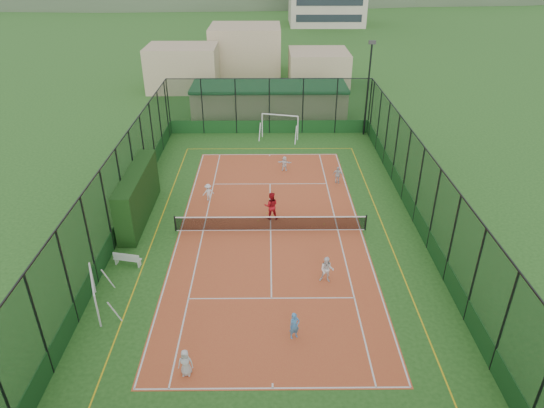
% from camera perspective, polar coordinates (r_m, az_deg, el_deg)
% --- Properties ---
extents(ground, '(300.00, 300.00, 0.00)m').
position_cam_1_polar(ground, '(29.65, -0.16, -3.12)').
color(ground, '#24541C').
rests_on(ground, ground).
extents(court_slab, '(11.17, 23.97, 0.01)m').
position_cam_1_polar(court_slab, '(29.64, -0.16, -3.11)').
color(court_slab, '#B93F29').
rests_on(court_slab, ground).
extents(tennis_net, '(11.67, 0.12, 1.06)m').
position_cam_1_polar(tennis_net, '(29.37, -0.16, -2.24)').
color(tennis_net, black).
rests_on(tennis_net, ground).
extents(perimeter_fence, '(18.12, 34.12, 5.00)m').
position_cam_1_polar(perimeter_fence, '(28.41, -0.17, 1.17)').
color(perimeter_fence, black).
rests_on(perimeter_fence, ground).
extents(floodlight_ne, '(0.60, 0.26, 8.25)m').
position_cam_1_polar(floodlight_ne, '(44.22, 11.20, 13.08)').
color(floodlight_ne, black).
rests_on(floodlight_ne, ground).
extents(clubhouse, '(15.20, 7.20, 3.15)m').
position_cam_1_polar(clubhouse, '(49.24, -0.34, 12.10)').
color(clubhouse, tan).
rests_on(clubhouse, ground).
extents(hedge_left, '(1.08, 7.21, 3.15)m').
position_cam_1_polar(hedge_left, '(31.45, -15.49, 1.04)').
color(hedge_left, black).
rests_on(hedge_left, ground).
extents(white_bench, '(1.57, 0.73, 0.85)m').
position_cam_1_polar(white_bench, '(27.56, -16.65, -6.16)').
color(white_bench, white).
rests_on(white_bench, ground).
extents(futsal_goal_near, '(2.86, 1.79, 1.78)m').
position_cam_1_polar(futsal_goal_near, '(24.77, -20.12, -9.89)').
color(futsal_goal_near, white).
rests_on(futsal_goal_near, ground).
extents(futsal_goal_far, '(3.47, 1.77, 2.15)m').
position_cam_1_polar(futsal_goal_far, '(43.38, 0.93, 9.08)').
color(futsal_goal_far, white).
rests_on(futsal_goal_far, ground).
extents(child_near_left, '(0.62, 0.41, 1.25)m').
position_cam_1_polar(child_near_left, '(20.83, -10.14, -17.91)').
color(child_near_left, silver).
rests_on(child_near_left, court_slab).
extents(child_near_mid, '(0.58, 0.49, 1.33)m').
position_cam_1_polar(child_near_mid, '(22.01, 2.66, -14.11)').
color(child_near_mid, '#4A90D2').
rests_on(child_near_mid, court_slab).
extents(child_near_right, '(0.81, 0.69, 1.47)m').
position_cam_1_polar(child_near_right, '(25.21, 6.47, -7.70)').
color(child_near_right, white).
rests_on(child_near_right, court_slab).
extents(child_far_left, '(0.89, 0.70, 1.22)m').
position_cam_1_polar(child_far_left, '(33.01, -7.51, 1.38)').
color(child_far_left, silver).
rests_on(child_far_left, court_slab).
extents(child_far_right, '(0.83, 0.55, 1.30)m').
position_cam_1_polar(child_far_right, '(35.40, 7.74, 3.40)').
color(child_far_right, silver).
rests_on(child_far_right, court_slab).
extents(child_far_back, '(1.12, 0.50, 1.16)m').
position_cam_1_polar(child_far_back, '(37.14, 1.47, 4.79)').
color(child_far_back, white).
rests_on(child_far_back, court_slab).
extents(coach, '(0.89, 0.69, 1.82)m').
position_cam_1_polar(coach, '(30.43, -0.10, -0.21)').
color(coach, '#B0121B').
rests_on(coach, court_slab).
extents(tennis_balls, '(4.21, 1.44, 0.07)m').
position_cam_1_polar(tennis_balls, '(30.84, 1.37, -1.67)').
color(tennis_balls, '#CCE033').
rests_on(tennis_balls, court_slab).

